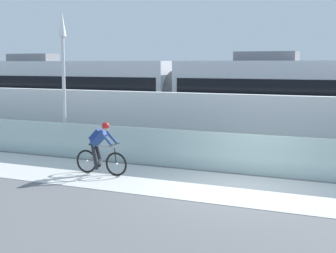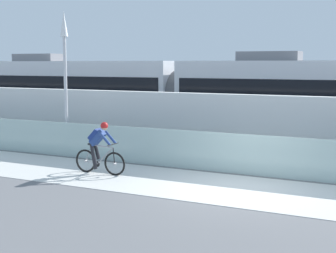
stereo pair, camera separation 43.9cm
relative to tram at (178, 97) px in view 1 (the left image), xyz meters
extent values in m
plane|color=slate|center=(4.69, -6.85, -1.89)|extent=(200.00, 200.00, 0.00)
cube|color=silver|center=(4.69, -6.85, -1.89)|extent=(32.00, 3.20, 0.01)
cube|color=#ADC6C1|center=(4.69, -5.00, -1.28)|extent=(32.00, 0.05, 1.23)
cube|color=white|center=(4.69, -3.20, -0.74)|extent=(32.00, 0.36, 2.31)
cube|color=#595654|center=(4.69, -0.72, -1.89)|extent=(32.00, 0.08, 0.01)
cube|color=#595654|center=(4.69, 0.72, -1.89)|extent=(32.00, 0.08, 0.01)
cube|color=silver|center=(-5.74, 0.00, 0.01)|extent=(11.00, 2.50, 3.10)
cube|color=black|center=(-5.74, 0.00, 0.36)|extent=(10.56, 2.54, 1.04)
cube|color=#4C4C51|center=(-5.74, 0.00, -1.36)|extent=(10.78, 2.53, 0.28)
cube|color=slate|center=(-7.72, 0.00, 1.74)|extent=(2.40, 1.10, 0.36)
cube|color=#232326|center=(-9.26, 0.00, -1.53)|extent=(1.40, 1.88, 0.20)
cylinder|color=black|center=(-9.26, -0.72, -1.59)|extent=(0.60, 0.10, 0.60)
cylinder|color=black|center=(-9.26, 0.72, -1.59)|extent=(0.60, 0.10, 0.60)
cube|color=#232326|center=(-2.22, 0.00, -1.53)|extent=(1.40, 1.88, 0.20)
cylinder|color=black|center=(-2.22, -0.72, -1.59)|extent=(0.60, 0.10, 0.60)
cylinder|color=black|center=(-2.22, 0.72, -1.59)|extent=(0.60, 0.10, 0.60)
cube|color=silver|center=(5.76, 0.00, 0.01)|extent=(11.00, 2.50, 3.10)
cube|color=black|center=(5.76, 0.00, 0.36)|extent=(10.56, 2.54, 1.04)
cube|color=#4C4C51|center=(5.76, 0.00, -1.36)|extent=(10.78, 2.53, 0.28)
cube|color=slate|center=(3.78, 0.00, 1.74)|extent=(2.40, 1.10, 0.36)
cube|color=#232326|center=(2.24, 0.00, -1.53)|extent=(1.40, 1.88, 0.20)
cylinder|color=black|center=(2.24, -0.72, -1.59)|extent=(0.60, 0.10, 0.60)
cylinder|color=black|center=(2.24, 0.72, -1.59)|extent=(0.60, 0.10, 0.60)
cylinder|color=#59595B|center=(0.01, 0.00, 0.01)|extent=(0.60, 2.30, 2.30)
torus|color=black|center=(0.90, -6.85, -1.53)|extent=(0.72, 0.06, 0.72)
cylinder|color=#99999E|center=(0.90, -6.85, -1.53)|extent=(0.07, 0.10, 0.07)
torus|color=black|center=(-0.15, -6.85, -1.53)|extent=(0.72, 0.06, 0.72)
cylinder|color=#99999E|center=(-0.15, -6.85, -1.53)|extent=(0.07, 0.10, 0.07)
cylinder|color=#99999E|center=(0.56, -6.85, -1.32)|extent=(0.60, 0.04, 0.58)
cylinder|color=#99999E|center=(0.18, -6.85, -1.30)|extent=(0.22, 0.04, 0.59)
cylinder|color=#99999E|center=(0.47, -6.85, -1.03)|extent=(0.76, 0.04, 0.07)
cylinder|color=#99999E|center=(0.06, -6.85, -1.56)|extent=(0.43, 0.03, 0.09)
cylinder|color=#99999E|center=(-0.03, -6.85, -1.27)|extent=(0.27, 0.02, 0.53)
cylinder|color=black|center=(0.87, -6.85, -1.29)|extent=(0.08, 0.03, 0.49)
cube|color=black|center=(0.09, -6.85, -0.99)|extent=(0.24, 0.10, 0.05)
cylinder|color=black|center=(0.85, -6.85, -0.94)|extent=(0.03, 0.58, 0.03)
cylinder|color=#262628|center=(0.27, -6.85, -1.59)|extent=(0.18, 0.02, 0.18)
cube|color=navy|center=(0.31, -6.85, -0.78)|extent=(0.50, 0.28, 0.51)
cube|color=navy|center=(0.22, -6.85, -0.69)|extent=(0.38, 0.30, 0.38)
sphere|color=tan|center=(0.55, -6.85, -0.43)|extent=(0.20, 0.20, 0.20)
sphere|color=red|center=(0.55, -6.85, -0.40)|extent=(0.23, 0.23, 0.23)
cylinder|color=navy|center=(0.67, -7.01, -0.77)|extent=(0.41, 0.08, 0.41)
cylinder|color=navy|center=(0.67, -6.69, -0.77)|extent=(0.41, 0.08, 0.41)
cylinder|color=black|center=(0.20, -6.94, -1.35)|extent=(0.25, 0.11, 0.79)
cylinder|color=black|center=(0.20, -6.76, -1.21)|extent=(0.25, 0.11, 0.52)
cylinder|color=gray|center=(-2.49, -4.70, -1.79)|extent=(0.24, 0.24, 0.20)
cylinder|color=silver|center=(-2.49, -4.70, 0.31)|extent=(0.12, 0.12, 4.20)
cone|color=white|center=(-2.49, -4.70, 2.86)|extent=(0.28, 0.28, 0.90)
camera|label=1|loc=(8.10, -19.20, 1.46)|focal=51.90mm
camera|label=2|loc=(8.50, -19.02, 1.46)|focal=51.90mm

